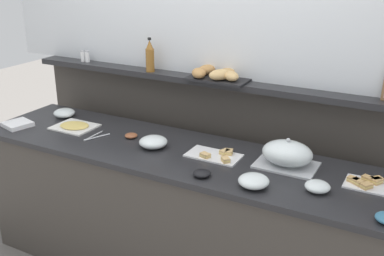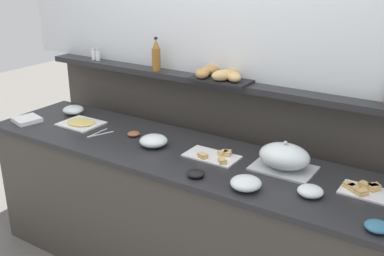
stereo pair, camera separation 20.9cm
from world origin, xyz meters
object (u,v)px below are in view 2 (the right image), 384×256
at_px(sandwich_platter_front, 368,191).
at_px(condiment_bowl_dark, 377,226).
at_px(napkin_stack, 27,120).
at_px(glass_bowl_medium, 310,192).
at_px(glass_bowl_small, 73,110).
at_px(glass_bowl_large, 154,141).
at_px(bread_basket, 220,75).
at_px(serving_tongs, 98,134).
at_px(salt_shaker, 94,54).
at_px(cold_cuts_platter, 81,123).
at_px(serving_cloche, 284,157).
at_px(glass_bowl_extra, 246,184).
at_px(vinegar_bottle_amber, 156,56).
at_px(condiment_bowl_red, 134,134).
at_px(sandwich_platter_side, 214,156).
at_px(condiment_bowl_teal, 196,174).
at_px(pepper_shaker, 98,55).

height_order(sandwich_platter_front, condiment_bowl_dark, condiment_bowl_dark).
bearing_deg(napkin_stack, glass_bowl_medium, 1.40).
distance_m(glass_bowl_medium, glass_bowl_small, 1.94).
height_order(glass_bowl_large, napkin_stack, glass_bowl_large).
height_order(napkin_stack, bread_basket, bread_basket).
bearing_deg(condiment_bowl_dark, sandwich_platter_front, 109.03).
height_order(glass_bowl_large, glass_bowl_small, glass_bowl_large).
height_order(serving_tongs, salt_shaker, salt_shaker).
height_order(cold_cuts_platter, salt_shaker, salt_shaker).
relative_size(serving_cloche, serving_tongs, 1.82).
xyz_separation_m(glass_bowl_extra, napkin_stack, (-1.77, 0.06, -0.01)).
xyz_separation_m(napkin_stack, vinegar_bottle_amber, (0.74, 0.57, 0.44)).
height_order(glass_bowl_small, condiment_bowl_red, glass_bowl_small).
relative_size(sandwich_platter_side, serving_cloche, 0.94).
distance_m(sandwich_platter_front, condiment_bowl_red, 1.49).
bearing_deg(serving_tongs, condiment_bowl_red, 27.35).
distance_m(glass_bowl_medium, napkin_stack, 2.07).
height_order(cold_cuts_platter, napkin_stack, napkin_stack).
bearing_deg(condiment_bowl_red, glass_bowl_extra, -15.13).
bearing_deg(glass_bowl_medium, sandwich_platter_side, 167.89).
distance_m(glass_bowl_medium, condiment_bowl_teal, 0.60).
relative_size(pepper_shaker, bread_basket, 0.22).
height_order(sandwich_platter_front, sandwich_platter_side, same).
bearing_deg(salt_shaker, condiment_bowl_teal, -26.21).
bearing_deg(condiment_bowl_red, sandwich_platter_front, 1.21).
height_order(serving_cloche, glass_bowl_small, serving_cloche).
xyz_separation_m(cold_cuts_platter, condiment_bowl_dark, (2.05, -0.26, 0.01)).
bearing_deg(pepper_shaker, condiment_bowl_red, -30.86).
bearing_deg(glass_bowl_extra, sandwich_platter_front, 28.25).
distance_m(sandwich_platter_side, glass_bowl_extra, 0.41).
height_order(napkin_stack, vinegar_bottle_amber, vinegar_bottle_amber).
distance_m(cold_cuts_platter, condiment_bowl_teal, 1.14).
height_order(sandwich_platter_side, napkin_stack, sandwich_platter_side).
xyz_separation_m(glass_bowl_medium, napkin_stack, (-2.07, -0.05, -0.01)).
bearing_deg(serving_tongs, glass_bowl_extra, -7.21).
bearing_deg(pepper_shaker, sandwich_platter_front, -9.70).
bearing_deg(glass_bowl_medium, condiment_bowl_red, 173.19).
bearing_deg(serving_tongs, sandwich_platter_side, 6.60).
distance_m(condiment_bowl_teal, vinegar_bottle_amber, 1.08).
bearing_deg(condiment_bowl_dark, vinegar_bottle_amber, 158.55).
relative_size(glass_bowl_medium, glass_bowl_small, 0.82).
distance_m(sandwich_platter_front, glass_bowl_extra, 0.61).
distance_m(condiment_bowl_dark, condiment_bowl_teal, 0.93).
bearing_deg(cold_cuts_platter, sandwich_platter_side, 0.91).
distance_m(vinegar_bottle_amber, bread_basket, 0.51).
height_order(condiment_bowl_red, serving_tongs, condiment_bowl_red).
bearing_deg(pepper_shaker, serving_cloche, -11.33).
bearing_deg(serving_cloche, vinegar_bottle_amber, 164.31).
distance_m(glass_bowl_small, vinegar_bottle_amber, 0.78).
relative_size(glass_bowl_large, condiment_bowl_red, 2.12).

